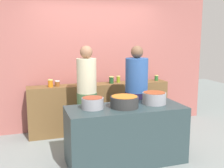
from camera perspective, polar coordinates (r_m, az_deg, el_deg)
name	(u,v)px	position (r m, az deg, el deg)	size (l,w,h in m)	color
ground	(119,153)	(4.48, 1.41, -14.11)	(12.00, 12.00, 0.00)	gray
storefront_wall	(95,53)	(5.49, -3.53, 6.55)	(4.80, 0.12, 3.00)	#A15953
display_shelf	(100,107)	(5.32, -2.48, -4.88)	(2.70, 0.36, 0.93)	brown
prep_table	(126,134)	(4.06, 2.85, -10.43)	(1.70, 0.70, 0.83)	#2A3B3E
preserve_jar_0	(50,83)	(4.99, -12.68, 0.16)	(0.09, 0.09, 0.14)	orange
preserve_jar_1	(57,83)	(5.05, -11.31, 0.12)	(0.09, 0.09, 0.10)	brown
preserve_jar_2	(80,81)	(5.12, -6.76, 0.56)	(0.07, 0.07, 0.13)	gold
preserve_jar_3	(87,81)	(5.08, -5.26, 0.55)	(0.08, 0.08, 0.14)	yellow
preserve_jar_4	(111,80)	(5.25, -0.12, 0.86)	(0.09, 0.09, 0.13)	#1F4623
preserve_jar_5	(118,79)	(5.37, 1.32, 1.03)	(0.07, 0.07, 0.13)	olive
preserve_jar_6	(136,78)	(5.52, 4.96, 1.27)	(0.08, 0.08, 0.13)	red
preserve_jar_7	(156,78)	(5.65, 9.20, 1.27)	(0.08, 0.08, 0.11)	#285E28
cooking_pot_left	(93,103)	(3.83, -4.06, -3.98)	(0.31, 0.31, 0.16)	gray
cooking_pot_center	(124,102)	(3.88, 2.59, -3.74)	(0.40, 0.40, 0.16)	#2D2D2D
cooking_pot_right	(154,98)	(4.14, 8.77, -2.91)	(0.35, 0.35, 0.18)	gray
cook_with_tongs	(87,101)	(4.53, -5.22, -3.62)	(0.33, 0.33, 1.68)	#44643D
cook_in_cap	(136,101)	(4.61, 5.06, -3.53)	(0.39, 0.39, 1.67)	black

